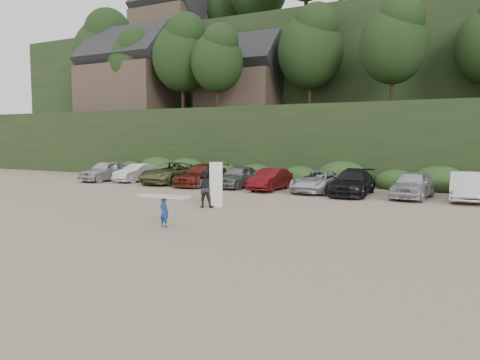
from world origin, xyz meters
The scene contains 5 objects.
ground centered at (0.00, 0.00, 0.00)m, with size 120.00×120.00×0.00m, color tan.
hillside_backdrop centered at (-0.26, 35.93, 11.22)m, with size 90.00×41.50×28.00m.
parked_cars centered at (1.40, 10.06, 0.76)m, with size 39.34×6.22×1.65m.
child_surfer centered at (-0.79, -3.73, 0.86)m, with size 2.13×0.67×1.27m.
adult_surfer centered at (-2.08, 1.40, 0.99)m, with size 1.45×0.95×2.29m.
Camera 1 is at (10.39, -18.31, 3.53)m, focal length 35.00 mm.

